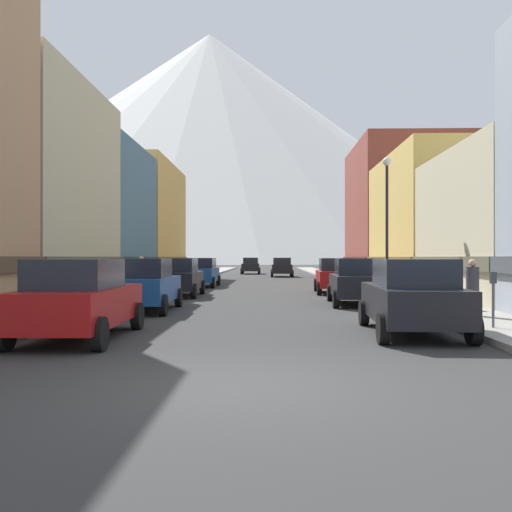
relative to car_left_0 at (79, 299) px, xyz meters
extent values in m
plane|color=#303030|center=(3.80, -4.39, -0.90)|extent=(400.00, 400.00, 0.00)
cube|color=gray|center=(-2.45, 30.61, -0.82)|extent=(2.50, 100.00, 0.15)
cube|color=gray|center=(10.05, 30.61, -0.82)|extent=(2.50, 100.00, 0.15)
cube|color=beige|center=(-7.01, 12.15, 3.89)|extent=(6.61, 10.17, 9.57)
cube|color=#595444|center=(-7.01, 12.15, 0.70)|extent=(6.91, 10.17, 0.50)
cube|color=slate|center=(-8.29, 22.02, 3.45)|extent=(9.18, 9.42, 8.70)
cube|color=#22333F|center=(-8.29, 22.02, 0.70)|extent=(9.48, 9.42, 0.50)
cube|color=#D8B259|center=(-7.87, 33.80, 3.86)|extent=(8.35, 13.19, 9.52)
cube|color=brown|center=(-7.87, 33.80, 0.70)|extent=(8.65, 13.19, 0.50)
cube|color=#D8B259|center=(15.38, 21.34, 3.06)|extent=(8.17, 12.19, 7.92)
cube|color=brown|center=(15.38, 21.34, 0.70)|extent=(8.47, 12.19, 0.50)
cube|color=brown|center=(15.48, 33.99, 4.64)|extent=(8.36, 12.16, 11.07)
cube|color=#3B1B16|center=(15.48, 33.99, 0.70)|extent=(8.66, 12.16, 0.50)
cube|color=#9E1111|center=(0.00, 0.06, -0.16)|extent=(1.90, 4.43, 0.80)
cube|color=#1E232D|center=(0.00, -0.19, 0.56)|extent=(1.63, 2.22, 0.64)
cylinder|color=black|center=(-0.94, 1.70, -0.56)|extent=(0.23, 0.68, 0.68)
cylinder|color=black|center=(0.90, 1.72, -0.56)|extent=(0.23, 0.68, 0.68)
cylinder|color=black|center=(-0.90, -1.60, -0.56)|extent=(0.23, 0.68, 0.68)
cylinder|color=black|center=(0.94, -1.58, -0.56)|extent=(0.23, 0.68, 0.68)
cube|color=#19478C|center=(0.00, 6.51, -0.16)|extent=(1.92, 4.43, 0.80)
cube|color=#1E232D|center=(0.00, 6.26, 0.56)|extent=(1.64, 2.23, 0.64)
cylinder|color=black|center=(-0.95, 8.15, -0.56)|extent=(0.23, 0.68, 0.68)
cylinder|color=black|center=(0.89, 8.18, -0.56)|extent=(0.23, 0.68, 0.68)
cylinder|color=black|center=(-0.89, 4.85, -0.56)|extent=(0.23, 0.68, 0.68)
cylinder|color=black|center=(0.95, 4.88, -0.56)|extent=(0.23, 0.68, 0.68)
cube|color=black|center=(0.00, 13.62, -0.16)|extent=(1.87, 4.41, 0.80)
cube|color=#1E232D|center=(0.00, 13.37, 0.56)|extent=(1.62, 2.21, 0.64)
cylinder|color=black|center=(-0.93, 15.26, -0.56)|extent=(0.23, 0.68, 0.68)
cylinder|color=black|center=(0.91, 15.28, -0.56)|extent=(0.23, 0.68, 0.68)
cylinder|color=black|center=(-0.91, 11.96, -0.56)|extent=(0.23, 0.68, 0.68)
cylinder|color=black|center=(0.93, 11.98, -0.56)|extent=(0.23, 0.68, 0.68)
cube|color=#19478C|center=(0.00, 22.06, -0.16)|extent=(1.90, 4.42, 0.80)
cube|color=#1E232D|center=(0.00, 22.31, 0.56)|extent=(1.63, 2.22, 0.64)
cylinder|color=black|center=(0.90, 20.40, -0.56)|extent=(0.23, 0.68, 0.68)
cylinder|color=black|center=(-0.94, 20.42, -0.56)|extent=(0.23, 0.68, 0.68)
cylinder|color=black|center=(0.94, 23.70, -0.56)|extent=(0.23, 0.68, 0.68)
cylinder|color=black|center=(-0.90, 23.72, -0.56)|extent=(0.23, 0.68, 0.68)
cube|color=black|center=(7.60, 1.04, -0.16)|extent=(2.04, 4.48, 0.80)
cube|color=#1E232D|center=(7.59, 0.79, 0.56)|extent=(1.70, 2.27, 0.64)
cylinder|color=black|center=(6.76, 2.73, -0.56)|extent=(0.25, 0.69, 0.68)
cylinder|color=black|center=(8.59, 2.65, -0.56)|extent=(0.25, 0.69, 0.68)
cylinder|color=black|center=(6.60, -0.56, -0.56)|extent=(0.25, 0.69, 0.68)
cylinder|color=black|center=(8.44, -0.65, -0.56)|extent=(0.25, 0.69, 0.68)
cube|color=black|center=(7.60, 9.31, -0.16)|extent=(2.03, 4.47, 0.80)
cube|color=#1E232D|center=(7.59, 9.06, 0.56)|extent=(1.69, 2.27, 0.64)
cylinder|color=black|center=(6.75, 11.00, -0.56)|extent=(0.25, 0.69, 0.68)
cylinder|color=black|center=(8.59, 10.92, -0.56)|extent=(0.25, 0.69, 0.68)
cylinder|color=black|center=(6.61, 7.70, -0.56)|extent=(0.25, 0.69, 0.68)
cylinder|color=black|center=(8.45, 7.62, -0.56)|extent=(0.25, 0.69, 0.68)
cube|color=#9E1111|center=(7.60, 16.07, -0.16)|extent=(2.00, 4.47, 0.80)
cube|color=#1E232D|center=(7.59, 15.82, 0.56)|extent=(1.68, 2.26, 0.64)
cylinder|color=black|center=(6.74, 17.75, -0.56)|extent=(0.25, 0.69, 0.68)
cylinder|color=black|center=(8.58, 17.68, -0.56)|extent=(0.25, 0.69, 0.68)
cylinder|color=black|center=(6.62, 14.45, -0.56)|extent=(0.25, 0.69, 0.68)
cylinder|color=black|center=(8.46, 14.38, -0.56)|extent=(0.25, 0.69, 0.68)
cube|color=black|center=(5.40, 39.95, -0.16)|extent=(1.84, 4.40, 0.80)
cube|color=#1E232D|center=(5.40, 39.70, 0.56)|extent=(1.60, 2.20, 0.64)
cylinder|color=black|center=(4.48, 41.60, -0.56)|extent=(0.22, 0.68, 0.68)
cylinder|color=black|center=(6.32, 41.60, -0.56)|extent=(0.22, 0.68, 0.68)
cylinder|color=black|center=(4.48, 38.30, -0.56)|extent=(0.22, 0.68, 0.68)
cylinder|color=black|center=(6.32, 38.30, -0.56)|extent=(0.22, 0.68, 0.68)
cube|color=black|center=(2.20, 48.56, -0.16)|extent=(1.84, 4.40, 0.80)
cube|color=#1E232D|center=(2.20, 48.81, 0.56)|extent=(1.60, 2.20, 0.64)
cylinder|color=black|center=(3.12, 46.91, -0.56)|extent=(0.22, 0.68, 0.68)
cylinder|color=black|center=(1.28, 46.91, -0.56)|extent=(0.22, 0.68, 0.68)
cylinder|color=black|center=(3.12, 50.21, -0.56)|extent=(0.22, 0.68, 0.68)
cylinder|color=black|center=(1.28, 50.21, -0.56)|extent=(0.22, 0.68, 0.68)
cylinder|color=#595960|center=(9.55, 1.12, -0.22)|extent=(0.06, 0.06, 1.05)
cube|color=#33383F|center=(9.55, 1.12, 0.44)|extent=(0.14, 0.10, 0.28)
cylinder|color=#4C5156|center=(10.15, 6.02, -0.30)|extent=(0.56, 0.56, 0.90)
cylinder|color=#2D2D33|center=(10.15, 6.02, 0.19)|extent=(0.59, 0.59, 0.08)
cylinder|color=brown|center=(-2.45, 16.66, 0.00)|extent=(0.36, 0.36, 1.51)
sphere|color=tan|center=(-2.45, 16.66, 0.88)|extent=(0.24, 0.24, 0.24)
cylinder|color=#333338|center=(10.05, 3.85, -0.05)|extent=(0.36, 0.36, 1.40)
sphere|color=tan|center=(10.05, 3.85, 0.76)|extent=(0.22, 0.22, 0.22)
cylinder|color=black|center=(9.15, 11.16, 2.00)|extent=(0.12, 0.12, 5.50)
sphere|color=white|center=(9.15, 11.16, 4.93)|extent=(0.36, 0.36, 0.36)
cone|color=silver|center=(-24.61, 255.61, 53.84)|extent=(275.69, 275.69, 109.47)
camera|label=1|loc=(4.22, -12.25, 0.92)|focal=39.14mm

